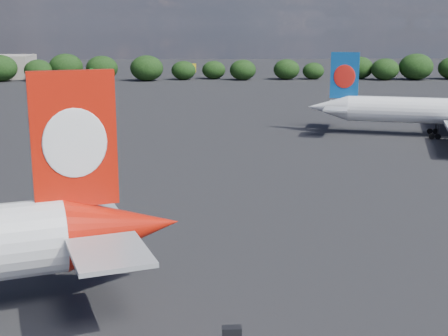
{
  "coord_description": "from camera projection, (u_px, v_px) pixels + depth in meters",
  "views": [
    {
      "loc": [
        13.74,
        -35.27,
        19.01
      ],
      "look_at": [
        16.0,
        12.0,
        8.0
      ],
      "focal_mm": 50.0,
      "sensor_mm": 36.0,
      "label": 1
    }
  ],
  "objects": [
    {
      "name": "ground",
      "position": [
        106.0,
        149.0,
        96.35
      ],
      "size": [
        500.0,
        500.0,
        0.0
      ],
      "primitive_type": "plane",
      "color": "black",
      "rests_on": "ground"
    },
    {
      "name": "horizon_treeline",
      "position": [
        182.0,
        69.0,
        212.28
      ],
      "size": [
        204.82,
        15.6,
        8.98
      ],
      "color": "black",
      "rests_on": "ground"
    },
    {
      "name": "billboard_yellow",
      "position": [
        189.0,
        68.0,
        214.73
      ],
      "size": [
        5.0,
        0.3,
        5.5
      ],
      "color": "yellow",
      "rests_on": "ground"
    },
    {
      "name": "highway_sign",
      "position": [
        99.0,
        72.0,
        207.66
      ],
      "size": [
        6.0,
        0.3,
        4.5
      ],
      "color": "#156A1C",
      "rests_on": "ground"
    },
    {
      "name": "china_southern_airliner",
      "position": [
        440.0,
        112.0,
        106.04
      ],
      "size": [
        42.54,
        40.81,
        14.15
      ],
      "color": "white",
      "rests_on": "ground"
    }
  ]
}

